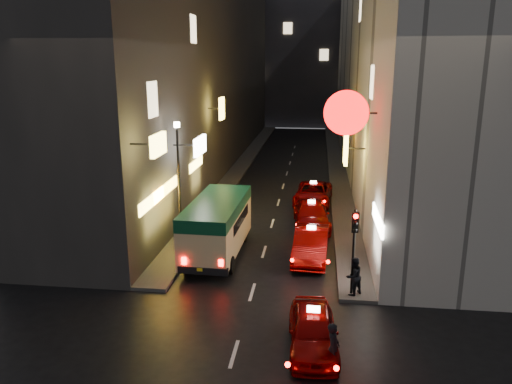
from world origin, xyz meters
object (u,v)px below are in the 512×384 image
at_px(traffic_light, 354,235).
at_px(lamp_post, 179,177).
at_px(minibus, 217,221).
at_px(taxi_near, 313,327).
at_px(pedestrian_crossing, 333,345).

distance_m(traffic_light, lamp_post, 9.42).
bearing_deg(minibus, taxi_near, -58.38).
xyz_separation_m(minibus, taxi_near, (4.70, -7.63, -0.97)).
bearing_deg(lamp_post, traffic_light, -28.91).
relative_size(minibus, lamp_post, 1.04).
xyz_separation_m(pedestrian_crossing, traffic_light, (0.87, 5.03, 1.77)).
bearing_deg(traffic_light, pedestrian_crossing, -99.82).
height_order(taxi_near, pedestrian_crossing, pedestrian_crossing).
bearing_deg(traffic_light, lamp_post, 151.09).
height_order(taxi_near, traffic_light, traffic_light).
relative_size(minibus, traffic_light, 1.86).
distance_m(pedestrian_crossing, lamp_post, 12.37).
bearing_deg(taxi_near, minibus, 121.62).
height_order(minibus, taxi_near, minibus).
bearing_deg(taxi_near, traffic_light, 68.68).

